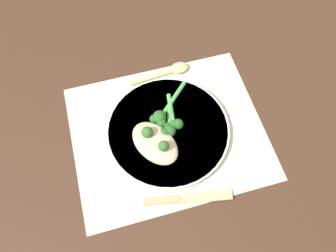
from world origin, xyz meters
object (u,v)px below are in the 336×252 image
broccoli_stalk_right (167,130)px  spoon (173,70)px  plate (168,130)px  chicken_fillet (155,143)px  broccoli_stalk_left (162,115)px  broccoli_stalk_rear (174,122)px  knife (187,199)px

broccoli_stalk_right → spoon: broccoli_stalk_right is taller
plate → spoon: (-0.06, -0.16, -0.00)m
chicken_fillet → broccoli_stalk_left: bearing=-116.5°
broccoli_stalk_right → broccoli_stalk_left: size_ratio=0.84×
broccoli_stalk_rear → broccoli_stalk_left: 0.03m
chicken_fillet → broccoli_stalk_rear: chicken_fillet is taller
plate → broccoli_stalk_right: broccoli_stalk_right is taller
broccoli_stalk_left → knife: broccoli_stalk_left is taller
knife → chicken_fillet: bearing=-154.5°
broccoli_stalk_right → broccoli_stalk_rear: size_ratio=0.91×
broccoli_stalk_rear → chicken_fillet: bearing=44.1°
chicken_fillet → broccoli_stalk_right: 0.04m
plate → broccoli_stalk_rear: size_ratio=2.75×
broccoli_stalk_right → broccoli_stalk_rear: bearing=-123.8°
broccoli_stalk_right → plate: bearing=-102.4°
spoon → broccoli_stalk_left: bearing=-31.2°
plate → chicken_fillet: (0.04, 0.03, 0.02)m
broccoli_stalk_rear → knife: size_ratio=0.55×
plate → knife: size_ratio=1.51×
broccoli_stalk_left → knife: 0.19m
chicken_fillet → broccoli_stalk_rear: bearing=-143.3°
spoon → broccoli_stalk_right: bearing=-25.2°
chicken_fillet → broccoli_stalk_right: size_ratio=1.53×
plate → broccoli_stalk_left: size_ratio=2.54×
broccoli_stalk_left → broccoli_stalk_rear: bearing=179.9°
broccoli_stalk_rear → broccoli_stalk_left: (0.02, -0.02, 0.00)m
plate → knife: 0.16m
plate → spoon: bearing=-109.6°
broccoli_stalk_right → broccoli_stalk_left: 0.04m
broccoli_stalk_rear → broccoli_stalk_right: bearing=45.1°
plate → broccoli_stalk_left: 0.04m
broccoli_stalk_right → broccoli_stalk_left: broccoli_stalk_left is taller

